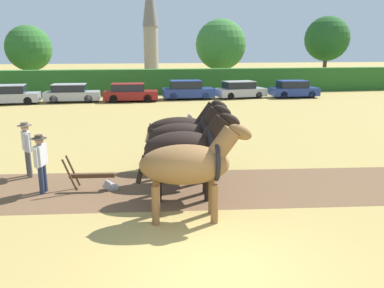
% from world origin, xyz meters
% --- Properties ---
extents(ground_plane, '(240.00, 240.00, 0.00)m').
position_xyz_m(ground_plane, '(0.00, 0.00, 0.00)').
color(ground_plane, '#A88E4C').
extents(plowed_furrow_strip, '(27.83, 6.71, 0.01)m').
position_xyz_m(plowed_furrow_strip, '(-4.12, 4.85, 0.00)').
color(plowed_furrow_strip, brown).
rests_on(plowed_furrow_strip, ground).
extents(hedgerow, '(75.40, 1.70, 2.32)m').
position_xyz_m(hedgerow, '(0.00, 29.82, 1.16)').
color(hedgerow, '#286023').
rests_on(hedgerow, ground).
extents(tree_left, '(4.53, 4.53, 6.52)m').
position_xyz_m(tree_left, '(-10.63, 35.08, 4.24)').
color(tree_left, '#4C3823').
rests_on(tree_left, ground).
extents(tree_center_left, '(5.59, 5.59, 7.47)m').
position_xyz_m(tree_center_left, '(9.43, 35.52, 4.66)').
color(tree_center_left, brown).
rests_on(tree_center_left, ground).
extents(tree_center, '(5.01, 5.01, 7.86)m').
position_xyz_m(tree_center, '(21.69, 34.58, 5.34)').
color(tree_center, brown).
rests_on(tree_center, ground).
extents(church_spire, '(2.77, 2.77, 17.97)m').
position_xyz_m(church_spire, '(3.83, 62.25, 9.40)').
color(church_spire, gray).
rests_on(church_spire, ground).
extents(draft_horse_lead_left, '(2.82, 1.27, 2.43)m').
position_xyz_m(draft_horse_lead_left, '(-0.16, 2.24, 1.39)').
color(draft_horse_lead_left, brown).
rests_on(draft_horse_lead_left, ground).
extents(draft_horse_lead_right, '(2.76, 1.27, 2.46)m').
position_xyz_m(draft_horse_lead_right, '(0.02, 3.63, 1.41)').
color(draft_horse_lead_right, black).
rests_on(draft_horse_lead_right, ground).
extents(draft_horse_trail_left, '(2.72, 1.15, 2.49)m').
position_xyz_m(draft_horse_trail_left, '(0.20, 5.01, 1.42)').
color(draft_horse_trail_left, black).
rests_on(draft_horse_trail_left, ground).
extents(draft_horse_trail_right, '(2.92, 1.20, 2.45)m').
position_xyz_m(draft_horse_trail_right, '(0.37, 6.40, 1.36)').
color(draft_horse_trail_right, black).
rests_on(draft_horse_trail_right, ground).
extents(plow, '(1.59, 0.52, 1.13)m').
position_xyz_m(plow, '(-2.50, 4.65, 0.32)').
color(plow, '#4C331E').
rests_on(plow, ground).
extents(farmer_at_plow, '(0.43, 0.66, 1.72)m').
position_xyz_m(farmer_at_plow, '(-4.01, 4.74, 1.01)').
color(farmer_at_plow, '#28334C').
rests_on(farmer_at_plow, ground).
extents(farmer_beside_team, '(0.37, 0.59, 1.56)m').
position_xyz_m(farmer_beside_team, '(0.99, 8.45, 0.89)').
color(farmer_beside_team, '#38332D').
rests_on(farmer_beside_team, ground).
extents(farmer_onlooker_right, '(0.45, 0.65, 1.80)m').
position_xyz_m(farmer_onlooker_right, '(-4.74, 6.35, 1.07)').
color(farmer_onlooker_right, '#4C4C4C').
rests_on(farmer_onlooker_right, ground).
extents(parked_car_center_left, '(4.11, 2.04, 1.47)m').
position_xyz_m(parked_car_center_left, '(-10.07, 24.88, 0.71)').
color(parked_car_center_left, '#A8A8B2').
rests_on(parked_car_center_left, ground).
extents(parked_car_center, '(4.29, 1.85, 1.45)m').
position_xyz_m(parked_car_center, '(-5.60, 25.18, 0.70)').
color(parked_car_center, '#A8A8B2').
rests_on(parked_car_center, ground).
extents(parked_car_center_right, '(4.42, 2.05, 1.46)m').
position_xyz_m(parked_car_center_right, '(-0.98, 24.72, 0.71)').
color(parked_car_center_right, maroon).
rests_on(parked_car_center_right, ground).
extents(parked_car_right, '(4.38, 1.95, 1.59)m').
position_xyz_m(parked_car_right, '(3.85, 25.35, 0.76)').
color(parked_car_right, navy).
rests_on(parked_car_right, ground).
extents(parked_car_far_right, '(4.43, 2.28, 1.47)m').
position_xyz_m(parked_car_far_right, '(8.51, 25.21, 0.71)').
color(parked_car_far_right, '#A8A8B2').
rests_on(parked_car_far_right, ground).
extents(parked_car_end_right, '(4.16, 2.00, 1.49)m').
position_xyz_m(parked_car_end_right, '(13.26, 24.75, 0.72)').
color(parked_car_end_right, navy).
rests_on(parked_car_end_right, ground).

